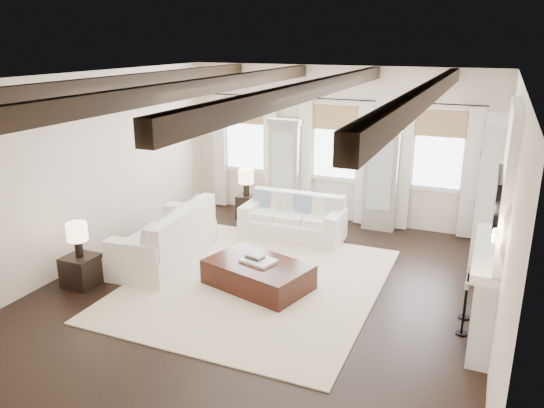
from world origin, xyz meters
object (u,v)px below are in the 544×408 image
at_px(sofa_back, 294,220).
at_px(side_table_back, 247,208).
at_px(side_table_front, 81,271).
at_px(sofa_left, 168,239).
at_px(ottoman, 258,275).

distance_m(sofa_back, side_table_back, 1.39).
bearing_deg(side_table_front, side_table_back, 75.00).
xyz_separation_m(sofa_back, sofa_left, (-1.59, -1.92, 0.04)).
relative_size(side_table_front, side_table_back, 0.90).
bearing_deg(side_table_back, sofa_left, -97.25).
distance_m(ottoman, side_table_front, 2.77).
distance_m(sofa_left, side_table_front, 1.54).
height_order(sofa_left, ottoman, sofa_left).
relative_size(sofa_back, side_table_front, 4.05).
bearing_deg(sofa_back, ottoman, -83.23).
bearing_deg(side_table_back, sofa_back, -23.44).
height_order(sofa_back, ottoman, sofa_back).
bearing_deg(sofa_back, side_table_front, -125.11).
bearing_deg(sofa_left, ottoman, -10.44).
xyz_separation_m(sofa_left, side_table_back, (0.31, 2.47, -0.11)).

